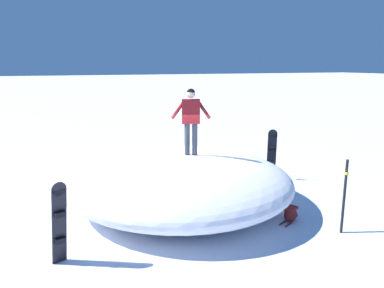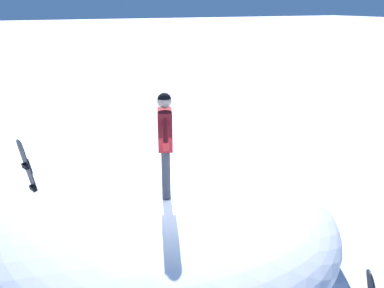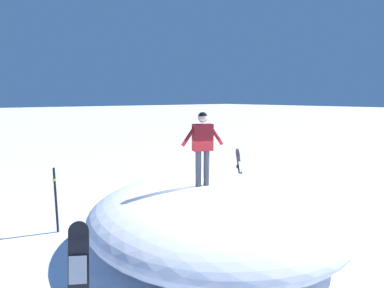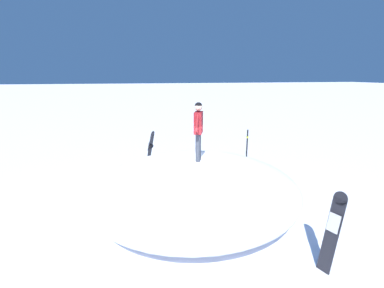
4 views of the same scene
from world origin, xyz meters
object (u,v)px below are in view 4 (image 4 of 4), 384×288
backpack_near (116,190)px  trail_marker_pole (247,149)px  backpack_far (231,172)px  snowboard_primary_upright (333,231)px  snowboard_secondary_upright (150,150)px  snowboarder_standing (198,126)px

backpack_near → trail_marker_pole: 5.50m
backpack_far → snowboard_primary_upright: bearing=-89.3°
snowboard_secondary_upright → backpack_far: bearing=-25.4°
backpack_far → snowboarder_standing: bearing=-134.3°
trail_marker_pole → snowboard_secondary_upright: bearing=169.5°
snowboard_secondary_upright → backpack_near: 2.51m
snowboard_primary_upright → snowboard_secondary_upright: snowboard_secondary_upright is taller
snowboard_secondary_upright → backpack_far: (3.01, -1.43, -0.70)m
backpack_far → trail_marker_pole: (0.94, 0.70, 0.71)m
snowboard_secondary_upright → snowboarder_standing: bearing=-70.5°
snowboard_primary_upright → trail_marker_pole: 6.04m
backpack_near → backpack_far: backpack_far is taller
snowboarder_standing → snowboard_primary_upright: 4.20m
snowboard_secondary_upright → trail_marker_pole: size_ratio=1.00×
snowboard_secondary_upright → backpack_near: bearing=-124.0°
snowboard_primary_upright → snowboard_secondary_upright: size_ratio=0.99×
backpack_near → trail_marker_pole: (5.30, 1.26, 0.74)m
backpack_near → snowboarder_standing: bearing=-27.6°
backpack_far → trail_marker_pole: bearing=36.5°
snowboard_primary_upright → snowboard_secondary_upright: 7.37m
snowboarder_standing → trail_marker_pole: bearing=42.9°
snowboarder_standing → trail_marker_pole: 4.10m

